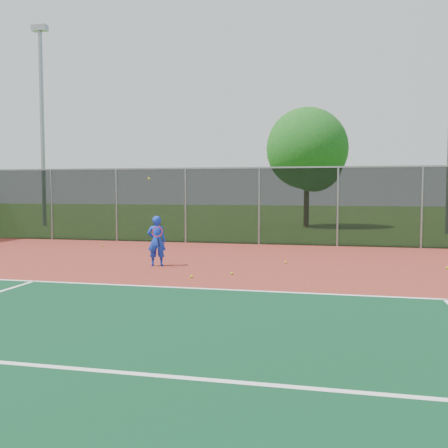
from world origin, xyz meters
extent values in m
plane|color=#305518|center=(0.00, 0.00, 0.00)|extent=(120.00, 120.00, 0.00)
cube|color=maroon|center=(0.00, 2.00, 0.01)|extent=(30.00, 20.00, 0.02)
cube|color=white|center=(2.00, 3.00, 0.03)|extent=(22.00, 0.10, 0.00)
cube|color=black|center=(0.00, 12.00, 1.52)|extent=(30.00, 0.04, 3.00)
cube|color=gray|center=(0.00, 12.00, 3.02)|extent=(30.00, 0.06, 0.06)
imported|color=blue|center=(-5.02, 5.91, 0.73)|extent=(0.58, 0.46, 1.42)
cylinder|color=black|center=(-4.87, 5.66, 0.72)|extent=(0.03, 0.15, 0.27)
torus|color=#A51414|center=(-4.87, 5.56, 1.02)|extent=(0.30, 0.13, 0.29)
sphere|color=#ABC717|center=(-5.27, 6.01, 2.49)|extent=(0.07, 0.07, 0.07)
sphere|color=#ABC717|center=(-3.52, 4.26, 0.06)|extent=(0.07, 0.07, 0.07)
sphere|color=#ABC717|center=(-8.70, 10.00, 0.06)|extent=(0.07, 0.07, 0.07)
sphere|color=#ABC717|center=(-1.50, 7.14, 0.06)|extent=(0.07, 0.07, 0.07)
sphere|color=#ABC717|center=(2.87, 7.04, 0.06)|extent=(0.07, 0.07, 0.07)
sphere|color=#ABC717|center=(-2.66, 4.94, 0.06)|extent=(0.07, 0.07, 0.07)
cylinder|color=gray|center=(-16.93, 19.27, 5.66)|extent=(0.24, 0.24, 11.32)
cube|color=gray|center=(-16.93, 19.27, 11.50)|extent=(0.90, 0.40, 0.35)
cylinder|color=#392714|center=(-1.67, 21.62, 1.31)|extent=(0.30, 0.30, 2.61)
sphere|color=#155216|center=(-1.67, 21.62, 4.50)|extent=(4.65, 4.65, 4.65)
sphere|color=#155216|center=(-1.27, 21.32, 3.63)|extent=(3.20, 3.20, 3.20)
camera|label=1|loc=(-0.17, -7.33, 2.18)|focal=40.00mm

